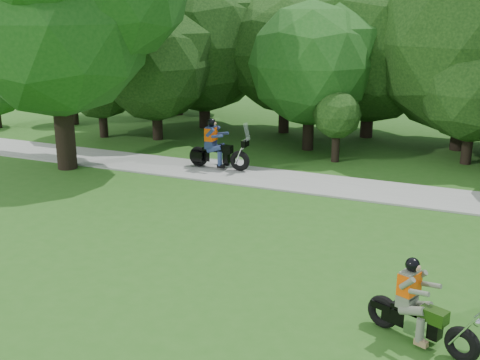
% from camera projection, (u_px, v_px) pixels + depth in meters
% --- Properties ---
extents(ground, '(100.00, 100.00, 0.00)m').
position_uv_depth(ground, '(293.00, 308.00, 11.54)').
color(ground, '#2A5F1B').
rests_on(ground, ground).
extents(walkway, '(60.00, 2.20, 0.06)m').
position_uv_depth(walkway, '(374.00, 191.00, 18.58)').
color(walkway, gray).
rests_on(walkway, ground).
extents(tree_line, '(40.10, 13.00, 7.81)m').
position_uv_depth(tree_line, '(479.00, 55.00, 22.44)').
color(tree_line, black).
rests_on(tree_line, ground).
extents(chopper_motorcycle, '(2.05, 1.14, 1.51)m').
position_uv_depth(chopper_motorcycle, '(416.00, 312.00, 10.28)').
color(chopper_motorcycle, black).
rests_on(chopper_motorcycle, ground).
extents(touring_motorcycle, '(2.29, 0.65, 1.75)m').
position_uv_depth(touring_motorcycle, '(215.00, 150.00, 20.81)').
color(touring_motorcycle, black).
rests_on(touring_motorcycle, walkway).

